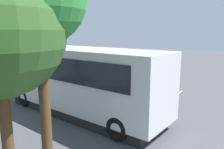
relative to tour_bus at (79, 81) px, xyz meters
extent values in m
plane|color=#4C4C51|center=(1.05, -4.11, -1.64)|extent=(80.00, 80.00, 0.00)
cube|color=silver|center=(-0.01, 0.00, 0.21)|extent=(9.16, 2.97, 2.80)
cube|color=black|center=(4.46, -0.23, 0.77)|extent=(0.17, 2.10, 1.23)
cube|color=black|center=(-0.08, -1.27, 0.77)|extent=(7.59, 0.43, 1.01)
cube|color=black|center=(0.06, 1.27, 0.77)|extent=(7.59, 0.43, 1.01)
cube|color=orange|center=(-0.08, -1.26, -0.35)|extent=(7.95, 0.44, 0.28)
cube|color=black|center=(-0.01, 0.00, -1.42)|extent=(8.43, 2.73, 0.45)
torus|color=black|center=(3.09, -1.29, -1.14)|extent=(1.02, 0.37, 1.00)
torus|color=black|center=(3.21, 0.97, -1.14)|extent=(1.02, 0.37, 1.00)
torus|color=black|center=(-3.23, -0.96, -1.14)|extent=(1.02, 0.37, 1.00)
torus|color=black|center=(-3.11, 1.29, -1.14)|extent=(1.02, 0.37, 1.00)
cylinder|color=black|center=(-1.74, -2.96, -1.18)|extent=(0.14, 0.14, 0.76)
cube|color=black|center=(-1.74, -3.00, -1.59)|extent=(0.14, 0.27, 0.10)
cylinder|color=black|center=(-1.90, -2.99, -1.18)|extent=(0.14, 0.14, 0.76)
cube|color=black|center=(-1.89, -3.03, -1.59)|extent=(0.14, 0.27, 0.10)
cube|color=navy|center=(-1.82, -2.97, -0.49)|extent=(0.42, 0.34, 0.63)
cylinder|color=navy|center=(-1.59, -2.93, -0.47)|extent=(0.10, 0.10, 0.60)
sphere|color=tan|center=(-1.59, -2.93, -0.77)|extent=(0.10, 0.10, 0.09)
cylinder|color=navy|center=(-2.06, -3.01, -0.47)|extent=(0.10, 0.10, 0.60)
sphere|color=tan|center=(-2.06, -3.01, -0.77)|extent=(0.10, 0.10, 0.09)
sphere|color=tan|center=(-1.82, -2.97, -0.04)|extent=(0.27, 0.27, 0.23)
cylinder|color=black|center=(-0.56, -2.82, -1.16)|extent=(0.13, 0.13, 0.80)
cube|color=black|center=(-0.56, -2.86, -1.59)|extent=(0.12, 0.27, 0.10)
cylinder|color=black|center=(-0.72, -2.83, -1.16)|extent=(0.13, 0.13, 0.80)
cube|color=black|center=(-0.72, -2.87, -1.59)|extent=(0.12, 0.27, 0.10)
cube|color=maroon|center=(-0.64, -2.83, -0.43)|extent=(0.40, 0.31, 0.66)
cylinder|color=maroon|center=(-0.40, -2.81, -0.41)|extent=(0.10, 0.10, 0.63)
sphere|color=tan|center=(-0.40, -2.81, -0.72)|extent=(0.10, 0.10, 0.09)
cylinder|color=maroon|center=(-0.88, -2.85, -0.41)|extent=(0.10, 0.10, 0.63)
sphere|color=tan|center=(-0.88, -2.85, -0.72)|extent=(0.10, 0.10, 0.09)
sphere|color=tan|center=(-0.64, -2.83, 0.05)|extent=(0.26, 0.26, 0.24)
cylinder|color=black|center=(0.40, -2.81, -1.16)|extent=(0.13, 0.13, 0.79)
cube|color=black|center=(0.40, -2.85, -1.59)|extent=(0.13, 0.27, 0.10)
cylinder|color=black|center=(0.24, -2.82, -1.16)|extent=(0.13, 0.13, 0.79)
cube|color=black|center=(0.24, -2.86, -1.59)|extent=(0.13, 0.27, 0.10)
cube|color=maroon|center=(0.32, -2.81, -0.43)|extent=(0.41, 0.32, 0.66)
cylinder|color=maroon|center=(0.56, -2.79, -0.42)|extent=(0.10, 0.10, 0.63)
sphere|color=tan|center=(0.56, -2.79, -0.73)|extent=(0.10, 0.10, 0.09)
cylinder|color=maroon|center=(0.08, -2.84, -0.42)|extent=(0.10, 0.10, 0.63)
sphere|color=tan|center=(0.08, -2.84, -0.73)|extent=(0.10, 0.10, 0.09)
sphere|color=tan|center=(0.32, -2.81, 0.04)|extent=(0.26, 0.26, 0.24)
cylinder|color=black|center=(1.36, -2.78, -1.15)|extent=(0.13, 0.13, 0.80)
cube|color=black|center=(1.35, -2.82, -1.59)|extent=(0.13, 0.27, 0.10)
cylinder|color=black|center=(1.20, -2.76, -1.15)|extent=(0.13, 0.13, 0.80)
cube|color=black|center=(1.19, -2.80, -1.59)|extent=(0.13, 0.27, 0.10)
cube|color=#D8F233|center=(1.28, -2.77, -0.42)|extent=(0.41, 0.32, 0.67)
cube|color=silver|center=(1.28, -2.77, -0.42)|extent=(0.42, 0.34, 0.06)
cylinder|color=#D8F233|center=(1.51, -2.80, -0.41)|extent=(0.10, 0.10, 0.63)
sphere|color=tan|center=(1.51, -2.80, -0.72)|extent=(0.10, 0.10, 0.09)
cylinder|color=#D8F233|center=(1.04, -2.74, -0.41)|extent=(0.10, 0.10, 0.63)
sphere|color=tan|center=(1.04, -2.74, -0.72)|extent=(0.10, 0.10, 0.09)
sphere|color=tan|center=(1.28, -2.77, 0.05)|extent=(0.27, 0.27, 0.24)
cylinder|color=#473823|center=(2.37, -2.67, -1.20)|extent=(0.15, 0.15, 0.73)
cube|color=black|center=(2.38, -2.71, -1.59)|extent=(0.17, 0.28, 0.10)
cylinder|color=#473823|center=(2.22, -2.72, -1.20)|extent=(0.15, 0.15, 0.73)
cube|color=black|center=(2.23, -2.76, -1.59)|extent=(0.17, 0.28, 0.10)
cube|color=black|center=(2.29, -2.70, -0.52)|extent=(0.45, 0.38, 0.61)
cylinder|color=black|center=(2.52, -2.63, -0.51)|extent=(0.11, 0.11, 0.58)
sphere|color=tan|center=(2.52, -2.63, -0.80)|extent=(0.11, 0.11, 0.09)
cylinder|color=black|center=(2.06, -2.77, -0.51)|extent=(0.11, 0.11, 0.58)
sphere|color=tan|center=(2.06, -2.77, -0.80)|extent=(0.11, 0.11, 0.09)
sphere|color=tan|center=(2.29, -2.70, -0.09)|extent=(0.28, 0.28, 0.22)
torus|color=black|center=(0.28, -2.09, -1.34)|extent=(0.61, 0.23, 0.60)
cylinder|color=silver|center=(0.28, -2.09, -1.34)|extent=(0.13, 0.12, 0.12)
torus|color=black|center=(-1.15, -2.32, -1.34)|extent=(0.61, 0.23, 0.60)
cylinder|color=silver|center=(-1.15, -2.32, -1.34)|extent=(0.14, 0.14, 0.12)
cylinder|color=silver|center=(0.23, -2.09, -0.99)|extent=(0.32, 0.11, 0.67)
cube|color=#198C33|center=(-0.37, -2.19, -1.01)|extent=(0.87, 0.41, 0.36)
cube|color=black|center=(-0.84, -2.27, -0.96)|extent=(0.55, 0.30, 0.20)
cylinder|color=silver|center=(-0.75, -2.11, -1.22)|extent=(0.46, 0.15, 0.08)
cylinder|color=black|center=(0.18, -2.10, -0.69)|extent=(0.13, 0.58, 0.04)
torus|color=black|center=(3.68, -7.14, -1.34)|extent=(0.61, 0.18, 0.60)
cylinder|color=silver|center=(3.68, -7.14, -1.34)|extent=(0.13, 0.11, 0.12)
torus|color=black|center=(4.69, -7.06, -0.30)|extent=(0.86, 0.20, 0.85)
cylinder|color=silver|center=(4.69, -7.06, -0.30)|extent=(0.13, 0.13, 0.12)
cylinder|color=silver|center=(3.46, -7.16, -1.06)|extent=(0.67, 0.11, 0.32)
cube|color=#0C19B2|center=(3.90, -7.12, -0.64)|extent=(0.86, 0.35, 0.85)
cube|color=black|center=(4.19, -7.10, -0.27)|extent=(0.52, 0.26, 0.51)
cylinder|color=silver|center=(4.31, -7.23, -0.53)|extent=(0.38, 0.11, 0.38)
cylinder|color=black|center=(3.28, -7.17, -0.82)|extent=(0.08, 0.58, 0.04)
cube|color=black|center=(3.74, -7.14, -0.39)|extent=(0.51, 0.38, 0.53)
sphere|color=#0C59B2|center=(3.33, -7.17, -0.56)|extent=(0.28, 0.28, 0.26)
cylinder|color=black|center=(3.52, -6.97, -0.60)|extent=(0.46, 0.13, 0.17)
cylinder|color=black|center=(4.07, -6.93, -0.49)|extent=(0.36, 0.13, 0.35)
cylinder|color=black|center=(3.55, -7.33, -0.60)|extent=(0.46, 0.13, 0.17)
cylinder|color=black|center=(4.10, -7.29, -0.49)|extent=(0.36, 0.13, 0.35)
cylinder|color=#4C4C4C|center=(6.57, 0.28, -1.62)|extent=(0.36, 0.36, 0.04)
cube|color=orange|center=(1.94, -7.29, -1.63)|extent=(0.34, 0.34, 0.03)
cone|color=orange|center=(1.94, -7.29, -1.31)|extent=(0.26, 0.26, 0.60)
cylinder|color=white|center=(1.94, -7.29, -1.34)|extent=(0.19, 0.19, 0.07)
cylinder|color=#51381E|center=(-1.66, 4.65, -0.24)|extent=(0.32, 0.32, 2.80)
cylinder|color=#51381E|center=(-2.18, 3.73, 0.35)|extent=(0.32, 0.32, 4.00)
cube|color=white|center=(-2.89, -5.22, -1.64)|extent=(0.25, 4.11, 0.01)
cube|color=white|center=(-0.02, -5.22, -1.64)|extent=(0.27, 4.57, 0.01)
cube|color=white|center=(2.84, -5.22, -1.64)|extent=(0.25, 3.95, 0.01)
cube|color=white|center=(5.70, -5.22, -1.64)|extent=(0.24, 3.92, 0.01)
camera|label=1|loc=(-7.32, 7.61, 2.35)|focal=35.18mm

